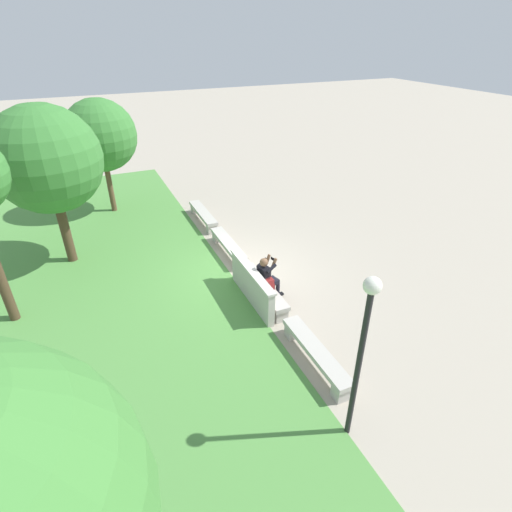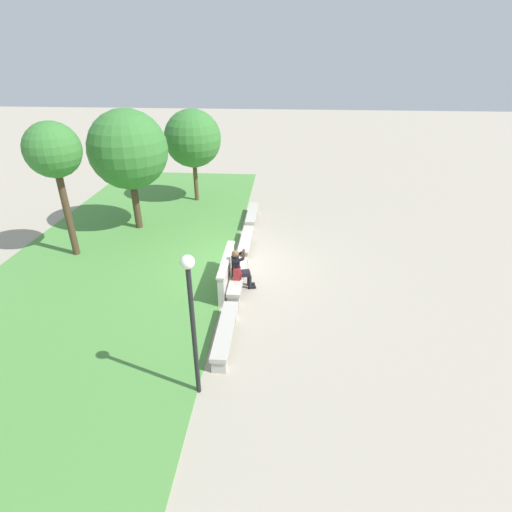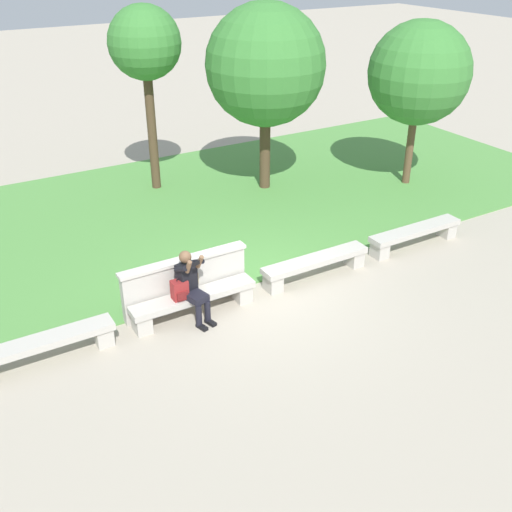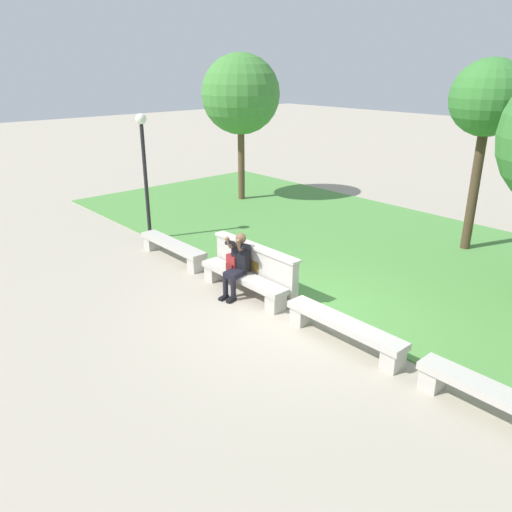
{
  "view_description": "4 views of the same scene",
  "coord_description": "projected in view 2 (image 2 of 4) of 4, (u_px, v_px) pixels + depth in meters",
  "views": [
    {
      "loc": [
        -9.39,
        3.82,
        6.47
      ],
      "look_at": [
        -0.25,
        -0.27,
        0.7
      ],
      "focal_mm": 28.0,
      "sensor_mm": 36.0,
      "label": 1
    },
    {
      "loc": [
        -12.04,
        -1.39,
        6.71
      ],
      "look_at": [
        -0.8,
        -0.54,
        0.83
      ],
      "focal_mm": 28.0,
      "sensor_mm": 36.0,
      "label": 2
    },
    {
      "loc": [
        -4.99,
        -8.42,
        6.14
      ],
      "look_at": [
        -0.12,
        -0.14,
        0.95
      ],
      "focal_mm": 42.0,
      "sensor_mm": 36.0,
      "label": 3
    },
    {
      "loc": [
        5.98,
        -6.12,
        4.53
      ],
      "look_at": [
        -0.77,
        -0.14,
        1.06
      ],
      "focal_mm": 35.0,
      "sensor_mm": 36.0,
      "label": 4
    }
  ],
  "objects": [
    {
      "name": "lamp_post",
      "position": [
        191.0,
        307.0,
        7.75
      ],
      "size": [
        0.28,
        0.28,
        3.38
      ],
      "color": "black",
      "rests_on": "ground"
    },
    {
      "name": "tree_far_back",
      "position": [
        193.0,
        139.0,
        18.43
      ],
      "size": [
        2.63,
        2.63,
        4.32
      ],
      "color": "brown",
      "rests_on": "ground"
    },
    {
      "name": "bench_mid",
      "position": [
        246.0,
        241.0,
        14.88
      ],
      "size": [
        2.36,
        0.4,
        0.45
      ],
      "color": "#B7B2A8",
      "rests_on": "ground"
    },
    {
      "name": "ground_plane",
      "position": [
        242.0,
        266.0,
        13.84
      ],
      "size": [
        80.0,
        80.0,
        0.0
      ],
      "primitive_type": "plane",
      "color": "#A89E8C"
    },
    {
      "name": "bench_far",
      "position": [
        252.0,
        215.0,
        17.26
      ],
      "size": [
        2.36,
        0.4,
        0.45
      ],
      "color": "#B7B2A8",
      "rests_on": "ground"
    },
    {
      "name": "backrest_wall_with_plaque",
      "position": [
        227.0,
        272.0,
        12.43
      ],
      "size": [
        2.45,
        0.24,
        1.01
      ],
      "color": "#B7B2A8",
      "rests_on": "ground"
    },
    {
      "name": "tree_left_background",
      "position": [
        128.0,
        150.0,
        15.29
      ],
      "size": [
        3.03,
        3.03,
        4.77
      ],
      "color": "#4C3826",
      "rests_on": "ground"
    },
    {
      "name": "person_photographer",
      "position": [
        239.0,
        267.0,
        12.25
      ],
      "size": [
        0.54,
        0.78,
        1.32
      ],
      "color": "black",
      "rests_on": "ground"
    },
    {
      "name": "backpack",
      "position": [
        237.0,
        274.0,
        12.13
      ],
      "size": [
        0.28,
        0.24,
        0.43
      ],
      "color": "maroon",
      "rests_on": "bench_near"
    },
    {
      "name": "bench_main",
      "position": [
        225.0,
        332.0,
        10.13
      ],
      "size": [
        2.36,
        0.4,
        0.45
      ],
      "color": "#B7B2A8",
      "rests_on": "ground"
    },
    {
      "name": "tree_right_background",
      "position": [
        53.0,
        152.0,
        12.89
      ],
      "size": [
        1.81,
        1.81,
        4.7
      ],
      "color": "#4C3826",
      "rests_on": "ground"
    },
    {
      "name": "grass_strip",
      "position": [
        119.0,
        261.0,
        14.13
      ],
      "size": [
        22.43,
        8.0,
        0.03
      ],
      "primitive_type": "cube",
      "color": "#518E42",
      "rests_on": "ground"
    },
    {
      "name": "bench_near",
      "position": [
        238.0,
        278.0,
        12.51
      ],
      "size": [
        2.36,
        0.4,
        0.45
      ],
      "color": "#B7B2A8",
      "rests_on": "ground"
    }
  ]
}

